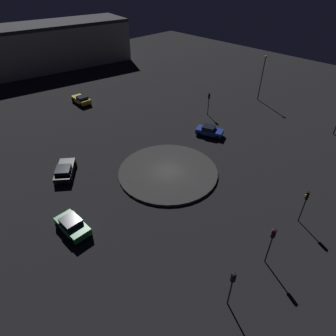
% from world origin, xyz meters
% --- Properties ---
extents(ground_plane, '(119.51, 119.51, 0.00)m').
position_xyz_m(ground_plane, '(0.00, 0.00, 0.00)').
color(ground_plane, black).
extents(roundabout_island, '(12.13, 12.13, 0.30)m').
position_xyz_m(roundabout_island, '(0.00, 0.00, 0.15)').
color(roundabout_island, '#383838').
rests_on(roundabout_island, ground_plane).
extents(car_blue, '(4.25, 3.11, 1.50)m').
position_xyz_m(car_blue, '(2.34, -10.80, 0.76)').
color(car_blue, '#1E38A5').
rests_on(car_blue, ground_plane).
extents(car_black, '(4.64, 4.22, 1.41)m').
position_xyz_m(car_black, '(8.32, 9.26, 0.73)').
color(car_black, black).
rests_on(car_black, ground_plane).
extents(car_yellow, '(4.04, 2.14, 1.53)m').
position_xyz_m(car_yellow, '(25.61, -3.25, 0.80)').
color(car_yellow, gold).
rests_on(car_yellow, ground_plane).
extents(car_green, '(3.85, 2.13, 1.52)m').
position_xyz_m(car_green, '(-0.28, 13.04, 0.78)').
color(car_green, '#1E7238').
rests_on(car_green, ground_plane).
extents(traffic_light_northwest, '(0.40, 0.37, 3.87)m').
position_xyz_m(traffic_light_northwest, '(-14.98, 8.27, 2.76)').
color(traffic_light_northwest, '#2D2D2D').
rests_on(traffic_light_northwest, ground_plane).
extents(traffic_light_west, '(0.38, 0.34, 4.06)m').
position_xyz_m(traffic_light_west, '(-15.00, 2.86, 2.89)').
color(traffic_light_west, '#2D2D2D').
rests_on(traffic_light_west, ground_plane).
extents(traffic_light_southeast, '(0.36, 0.39, 3.77)m').
position_xyz_m(traffic_light_southeast, '(6.84, -15.94, 2.70)').
color(traffic_light_southeast, '#2D2D2D').
rests_on(traffic_light_southeast, ground_plane).
extents(traffic_light_west_near, '(0.38, 0.35, 3.81)m').
position_xyz_m(traffic_light_west_near, '(-14.83, -3.82, 2.72)').
color(traffic_light_west_near, '#2D2D2D').
rests_on(traffic_light_west_near, ground_plane).
extents(streetlamp_south, '(0.48, 0.48, 7.94)m').
position_xyz_m(streetlamp_south, '(4.46, -27.65, 4.99)').
color(streetlamp_south, '#4C4C51').
rests_on(streetlamp_south, ground_plane).
extents(store_building, '(16.02, 32.57, 9.54)m').
position_xyz_m(store_building, '(49.22, -12.39, 4.77)').
color(store_building, '#ADA893').
rests_on(store_building, ground_plane).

